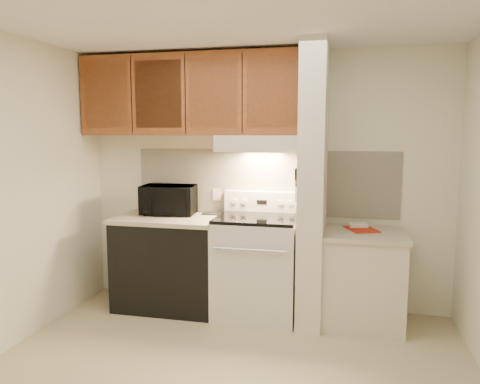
% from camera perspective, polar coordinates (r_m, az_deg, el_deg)
% --- Properties ---
extents(floor, '(3.60, 3.60, 0.00)m').
position_cam_1_polar(floor, '(3.60, -1.71, -21.42)').
color(floor, '#C4B58B').
rests_on(floor, ground).
extents(ceiling, '(3.60, 3.60, 0.00)m').
position_cam_1_polar(ceiling, '(3.25, -1.89, 21.00)').
color(ceiling, white).
rests_on(ceiling, wall_back).
extents(wall_back, '(3.60, 2.50, 0.02)m').
position_cam_1_polar(wall_back, '(4.65, 2.92, 1.38)').
color(wall_back, '#EEE9CB').
rests_on(wall_back, floor).
extents(backsplash, '(2.60, 0.02, 0.63)m').
position_cam_1_polar(backsplash, '(4.64, 2.89, 1.18)').
color(backsplash, white).
rests_on(backsplash, wall_back).
extents(range_body, '(0.76, 0.65, 0.92)m').
position_cam_1_polar(range_body, '(4.47, 2.07, -9.20)').
color(range_body, silver).
rests_on(range_body, floor).
extents(oven_window, '(0.50, 0.01, 0.30)m').
position_cam_1_polar(oven_window, '(4.16, 1.23, -9.89)').
color(oven_window, black).
rests_on(oven_window, range_body).
extents(oven_handle, '(0.65, 0.02, 0.02)m').
position_cam_1_polar(oven_handle, '(4.06, 1.13, -7.08)').
color(oven_handle, silver).
rests_on(oven_handle, range_body).
extents(cooktop, '(0.74, 0.64, 0.03)m').
position_cam_1_polar(cooktop, '(4.36, 2.10, -3.20)').
color(cooktop, black).
rests_on(cooktop, range_body).
extents(range_backguard, '(0.76, 0.08, 0.20)m').
position_cam_1_polar(range_backguard, '(4.61, 2.77, -1.16)').
color(range_backguard, silver).
rests_on(range_backguard, range_body).
extents(range_display, '(0.10, 0.01, 0.04)m').
position_cam_1_polar(range_display, '(4.57, 2.68, -1.24)').
color(range_display, black).
rests_on(range_display, range_backguard).
extents(range_knob_left_outer, '(0.05, 0.02, 0.05)m').
position_cam_1_polar(range_knob_left_outer, '(4.63, -0.74, -1.13)').
color(range_knob_left_outer, silver).
rests_on(range_knob_left_outer, range_backguard).
extents(range_knob_left_inner, '(0.05, 0.02, 0.05)m').
position_cam_1_polar(range_knob_left_inner, '(4.61, 0.47, -1.17)').
color(range_knob_left_inner, silver).
rests_on(range_knob_left_inner, range_backguard).
extents(range_knob_right_inner, '(0.05, 0.02, 0.05)m').
position_cam_1_polar(range_knob_right_inner, '(4.54, 4.91, -1.32)').
color(range_knob_right_inner, silver).
rests_on(range_knob_right_inner, range_backguard).
extents(range_knob_right_outer, '(0.05, 0.02, 0.05)m').
position_cam_1_polar(range_knob_right_outer, '(4.53, 6.16, -1.36)').
color(range_knob_right_outer, silver).
rests_on(range_knob_right_outer, range_backguard).
extents(dishwasher_front, '(1.00, 0.63, 0.87)m').
position_cam_1_polar(dishwasher_front, '(4.72, -8.57, -8.68)').
color(dishwasher_front, black).
rests_on(dishwasher_front, floor).
extents(left_countertop, '(1.04, 0.67, 0.04)m').
position_cam_1_polar(left_countertop, '(4.62, -8.68, -3.24)').
color(left_countertop, beige).
rests_on(left_countertop, dishwasher_front).
extents(spoon_rest, '(0.24, 0.08, 0.02)m').
position_cam_1_polar(spoon_rest, '(4.67, -3.21, -2.70)').
color(spoon_rest, black).
rests_on(spoon_rest, left_countertop).
extents(teal_jar, '(0.13, 0.13, 0.11)m').
position_cam_1_polar(teal_jar, '(4.94, -11.53, -1.75)').
color(teal_jar, '#245B5C').
rests_on(teal_jar, left_countertop).
extents(outlet, '(0.08, 0.01, 0.12)m').
position_cam_1_polar(outlet, '(4.75, -2.86, -0.31)').
color(outlet, beige).
rests_on(outlet, backsplash).
extents(microwave, '(0.56, 0.41, 0.29)m').
position_cam_1_polar(microwave, '(4.74, -8.66, -0.93)').
color(microwave, black).
rests_on(microwave, left_countertop).
extents(partition_pillar, '(0.22, 0.70, 2.50)m').
position_cam_1_polar(partition_pillar, '(4.24, 8.89, 0.72)').
color(partition_pillar, '#EEE1CA').
rests_on(partition_pillar, floor).
extents(pillar_trim, '(0.01, 0.70, 0.04)m').
position_cam_1_polar(pillar_trim, '(4.24, 7.34, 1.44)').
color(pillar_trim, brown).
rests_on(pillar_trim, partition_pillar).
extents(knife_strip, '(0.02, 0.42, 0.04)m').
position_cam_1_polar(knife_strip, '(4.19, 7.20, 1.64)').
color(knife_strip, black).
rests_on(knife_strip, partition_pillar).
extents(knife_blade_a, '(0.01, 0.03, 0.16)m').
position_cam_1_polar(knife_blade_a, '(4.06, 6.79, 0.04)').
color(knife_blade_a, silver).
rests_on(knife_blade_a, knife_strip).
extents(knife_handle_a, '(0.02, 0.02, 0.10)m').
position_cam_1_polar(knife_handle_a, '(4.04, 6.83, 2.15)').
color(knife_handle_a, black).
rests_on(knife_handle_a, knife_strip).
extents(knife_blade_b, '(0.01, 0.04, 0.18)m').
position_cam_1_polar(knife_blade_b, '(4.12, 6.88, 0.00)').
color(knife_blade_b, silver).
rests_on(knife_blade_b, knife_strip).
extents(knife_handle_b, '(0.02, 0.02, 0.10)m').
position_cam_1_polar(knife_handle_b, '(4.11, 6.92, 2.23)').
color(knife_handle_b, black).
rests_on(knife_handle_b, knife_strip).
extents(knife_blade_c, '(0.01, 0.04, 0.20)m').
position_cam_1_polar(knife_blade_c, '(4.21, 7.01, 0.02)').
color(knife_blade_c, silver).
rests_on(knife_blade_c, knife_strip).
extents(knife_handle_c, '(0.02, 0.02, 0.10)m').
position_cam_1_polar(knife_handle_c, '(4.19, 7.05, 2.33)').
color(knife_handle_c, black).
rests_on(knife_handle_c, knife_strip).
extents(knife_blade_d, '(0.01, 0.04, 0.16)m').
position_cam_1_polar(knife_blade_d, '(4.28, 7.11, 0.41)').
color(knife_blade_d, silver).
rests_on(knife_blade_d, knife_strip).
extents(knife_handle_d, '(0.02, 0.02, 0.10)m').
position_cam_1_polar(knife_handle_d, '(4.28, 7.17, 2.43)').
color(knife_handle_d, black).
rests_on(knife_handle_d, knife_strip).
extents(knife_blade_e, '(0.01, 0.04, 0.18)m').
position_cam_1_polar(knife_blade_e, '(4.38, 7.24, 0.43)').
color(knife_blade_e, silver).
rests_on(knife_blade_e, knife_strip).
extents(knife_handle_e, '(0.02, 0.02, 0.10)m').
position_cam_1_polar(knife_handle_e, '(4.36, 7.28, 2.52)').
color(knife_handle_e, black).
rests_on(knife_handle_e, knife_strip).
extents(oven_mitt, '(0.03, 0.11, 0.27)m').
position_cam_1_polar(oven_mitt, '(4.43, 7.33, 0.39)').
color(oven_mitt, slate).
rests_on(oven_mitt, partition_pillar).
extents(right_cab_base, '(0.70, 0.60, 0.81)m').
position_cam_1_polar(right_cab_base, '(4.41, 14.74, -10.42)').
color(right_cab_base, beige).
rests_on(right_cab_base, floor).
extents(right_countertop, '(0.74, 0.64, 0.04)m').
position_cam_1_polar(right_countertop, '(4.30, 14.92, -5.02)').
color(right_countertop, beige).
rests_on(right_countertop, right_cab_base).
extents(red_folder, '(0.33, 0.38, 0.01)m').
position_cam_1_polar(red_folder, '(4.39, 14.60, -4.41)').
color(red_folder, '#B72811').
rests_on(red_folder, right_countertop).
extents(white_box, '(0.18, 0.14, 0.04)m').
position_cam_1_polar(white_box, '(4.47, 14.22, -3.99)').
color(white_box, white).
rests_on(white_box, right_countertop).
extents(range_hood, '(0.78, 0.44, 0.15)m').
position_cam_1_polar(range_hood, '(4.41, 2.45, 5.95)').
color(range_hood, beige).
rests_on(range_hood, upper_cabinets).
extents(hood_lip, '(0.78, 0.04, 0.06)m').
position_cam_1_polar(hood_lip, '(4.20, 1.92, 5.26)').
color(hood_lip, beige).
rests_on(hood_lip, range_hood).
extents(upper_cabinets, '(2.18, 0.33, 0.77)m').
position_cam_1_polar(upper_cabinets, '(4.64, -6.00, 11.67)').
color(upper_cabinets, brown).
rests_on(upper_cabinets, wall_back).
extents(cab_door_a, '(0.46, 0.01, 0.63)m').
position_cam_1_polar(cab_door_a, '(4.82, -16.05, 11.26)').
color(cab_door_a, brown).
rests_on(cab_door_a, upper_cabinets).
extents(cab_gap_a, '(0.01, 0.01, 0.73)m').
position_cam_1_polar(cab_gap_a, '(4.70, -13.09, 11.47)').
color(cab_gap_a, black).
rests_on(cab_gap_a, upper_cabinets).
extents(cab_door_b, '(0.46, 0.01, 0.63)m').
position_cam_1_polar(cab_door_b, '(4.59, -9.95, 11.65)').
color(cab_door_b, brown).
rests_on(cab_door_b, upper_cabinets).
extents(cab_gap_b, '(0.01, 0.01, 0.73)m').
position_cam_1_polar(cab_gap_b, '(4.49, -6.68, 11.81)').
color(cab_gap_b, black).
rests_on(cab_gap_b, upper_cabinets).
extents(cab_door_c, '(0.46, 0.01, 0.63)m').
position_cam_1_polar(cab_door_c, '(4.40, -3.26, 11.93)').
color(cab_door_c, brown).
rests_on(cab_door_c, upper_cabinets).
extents(cab_gap_c, '(0.01, 0.01, 0.73)m').
position_cam_1_polar(cab_gap_c, '(4.34, 0.27, 12.01)').
color(cab_gap_c, black).
rests_on(cab_gap_c, upper_cabinets).
extents(cab_door_d, '(0.46, 0.01, 0.63)m').
position_cam_1_polar(cab_door_d, '(4.29, 3.91, 12.05)').
color(cab_door_d, brown).
rests_on(cab_door_d, upper_cabinets).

